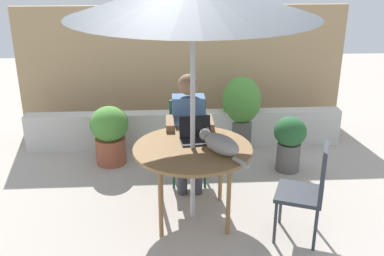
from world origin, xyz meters
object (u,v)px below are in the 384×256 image
(chair_occupied, at_px, (188,134))
(potted_plant_by_chair, at_px, (289,140))
(patio_table, at_px, (193,153))
(potted_plant_corner, at_px, (110,133))
(chair_empty, at_px, (310,186))
(laptop, at_px, (196,133))
(cat, at_px, (220,144))
(person_seated, at_px, (189,125))
(potted_plant_near_fence, at_px, (241,107))

(chair_occupied, height_order, potted_plant_by_chair, chair_occupied)
(patio_table, relative_size, chair_occupied, 1.23)
(potted_plant_by_chair, relative_size, potted_plant_corner, 0.92)
(chair_occupied, bearing_deg, patio_table, -90.00)
(potted_plant_corner, bearing_deg, patio_table, -54.06)
(chair_occupied, bearing_deg, chair_empty, -51.14)
(laptop, height_order, cat, laptop)
(person_seated, height_order, potted_plant_by_chair, person_seated)
(chair_empty, height_order, laptop, laptop)
(laptop, relative_size, potted_plant_near_fence, 0.35)
(chair_empty, distance_m, potted_plant_by_chair, 1.36)
(cat, xyz_separation_m, potted_plant_corner, (-1.14, 1.38, -0.43))
(laptop, distance_m, potted_plant_corner, 1.50)
(potted_plant_by_chair, bearing_deg, cat, -131.61)
(person_seated, bearing_deg, potted_plant_by_chair, 12.48)
(person_seated, bearing_deg, chair_empty, -47.27)
(chair_occupied, xyz_separation_m, cat, (0.23, -0.96, 0.30))
(patio_table, xyz_separation_m, potted_plant_by_chair, (1.17, 0.94, -0.31))
(cat, xyz_separation_m, potted_plant_by_chair, (0.94, 1.06, -0.45))
(chair_empty, distance_m, person_seated, 1.48)
(chair_occupied, distance_m, cat, 1.03)
(person_seated, relative_size, potted_plant_by_chair, 1.88)
(chair_empty, relative_size, cat, 1.56)
(cat, height_order, potted_plant_by_chair, cat)
(chair_empty, bearing_deg, chair_occupied, 128.86)
(laptop, bearing_deg, potted_plant_near_fence, 65.59)
(patio_table, relative_size, potted_plant_near_fence, 1.19)
(laptop, height_order, potted_plant_corner, laptop)
(chair_occupied, height_order, potted_plant_near_fence, potted_plant_near_fence)
(patio_table, distance_m, person_seated, 0.68)
(chair_occupied, height_order, potted_plant_corner, chair_occupied)
(chair_empty, relative_size, potted_plant_by_chair, 1.36)
(chair_occupied, height_order, laptop, laptop)
(chair_occupied, xyz_separation_m, chair_empty, (1.00, -1.24, 0.00))
(patio_table, distance_m, chair_empty, 1.08)
(potted_plant_near_fence, bearing_deg, patio_table, -113.28)
(laptop, bearing_deg, potted_plant_corner, 131.43)
(person_seated, height_order, laptop, person_seated)
(person_seated, distance_m, potted_plant_corner, 1.12)
(person_seated, relative_size, laptop, 3.79)
(laptop, distance_m, cat, 0.36)
(potted_plant_corner, bearing_deg, cat, -50.28)
(cat, relative_size, potted_plant_corner, 0.80)
(laptop, bearing_deg, person_seated, 94.63)
(chair_occupied, distance_m, chair_empty, 1.59)
(chair_empty, distance_m, potted_plant_near_fence, 2.12)
(chair_empty, xyz_separation_m, potted_plant_corner, (-1.91, 1.65, -0.13))
(patio_table, relative_size, laptop, 3.38)
(chair_empty, bearing_deg, cat, 159.96)
(cat, distance_m, potted_plant_near_fence, 1.91)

